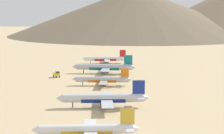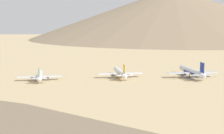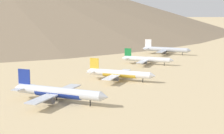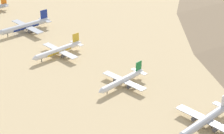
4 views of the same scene
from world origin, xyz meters
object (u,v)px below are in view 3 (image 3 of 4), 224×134
(parked_jet_3, at_px, (58,92))
(parked_jet_6, at_px, (166,50))
(parked_jet_4, at_px, (119,74))
(parked_jet_5, at_px, (147,59))

(parked_jet_3, bearing_deg, parked_jet_6, 93.10)
(parked_jet_3, distance_m, parked_jet_4, 48.33)
(parked_jet_3, xyz_separation_m, parked_jet_5, (-3.41, 100.56, -0.76))
(parked_jet_4, bearing_deg, parked_jet_5, 97.04)
(parked_jet_3, bearing_deg, parked_jet_4, 86.39)
(parked_jet_5, bearing_deg, parked_jet_4, -82.96)
(parked_jet_3, height_order, parked_jet_5, parked_jet_3)
(parked_jet_4, height_order, parked_jet_6, parked_jet_6)
(parked_jet_4, relative_size, parked_jet_6, 0.98)
(parked_jet_6, bearing_deg, parked_jet_5, -84.59)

